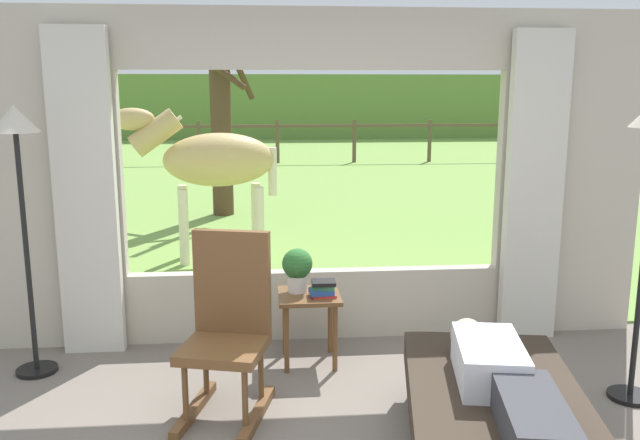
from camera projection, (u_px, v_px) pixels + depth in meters
back_wall_with_window at (315, 183)px, 5.11m from camera, size 5.20×0.12×2.55m
curtain_panel_left at (86, 195)px, 4.84m from camera, size 0.44×0.10×2.40m
curtain_panel_right at (534, 189)px, 5.12m from camera, size 0.44×0.10×2.40m
outdoor_pasture_lawn at (279, 169)px, 16.00m from camera, size 36.00×21.68×0.02m
distant_hill_ridge at (272, 107)px, 25.37m from camera, size 36.00×2.00×2.40m
recliner_sofa at (495, 428)px, 3.48m from camera, size 1.19×1.83×0.42m
reclining_person at (502, 379)px, 3.37m from camera, size 0.44×1.43×0.22m
rocking_chair at (228, 326)px, 4.04m from camera, size 0.62×0.77×1.12m
side_table at (309, 306)px, 4.77m from camera, size 0.44×0.44×0.52m
potted_plant at (297, 267)px, 4.77m from camera, size 0.22×0.22×0.32m
book_stack at (323, 289)px, 4.69m from camera, size 0.19×0.16×0.11m
floor_lamp_left at (18, 160)px, 4.39m from camera, size 0.32×0.32×1.86m
horse at (212, 161)px, 7.42m from camera, size 1.81×0.71×1.73m
pasture_tree at (222, 110)px, 10.02m from camera, size 1.14×1.18×3.13m
pasture_fence_line at (277, 135)px, 17.06m from camera, size 16.10×0.10×1.10m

